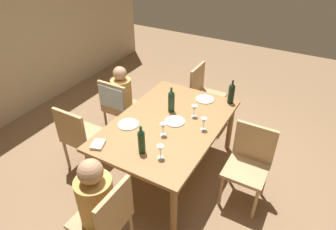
# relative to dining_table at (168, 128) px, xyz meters

# --- Properties ---
(ground_plane) EXTENTS (10.00, 10.00, 0.00)m
(ground_plane) POSITION_rel_dining_table_xyz_m (0.00, 0.00, -0.68)
(ground_plane) COLOR #846647
(dining_table) EXTENTS (1.73, 1.16, 0.76)m
(dining_table) POSITION_rel_dining_table_xyz_m (0.00, 0.00, 0.00)
(dining_table) COLOR olive
(dining_table) RESTS_ON ground_plane
(chair_left_end) EXTENTS (0.44, 0.44, 0.92)m
(chair_left_end) POSITION_rel_dining_table_xyz_m (-1.25, -0.09, -0.15)
(chair_left_end) COLOR tan
(chair_left_end) RESTS_ON ground_plane
(chair_far_right) EXTENTS (0.46, 0.44, 0.92)m
(chair_far_right) POSITION_rel_dining_table_xyz_m (0.27, 0.96, -0.09)
(chair_far_right) COLOR tan
(chair_far_right) RESTS_ON ground_plane
(chair_near) EXTENTS (0.44, 0.44, 0.92)m
(chair_near) POSITION_rel_dining_table_xyz_m (0.09, -0.96, -0.15)
(chair_near) COLOR tan
(chair_near) RESTS_ON ground_plane
(chair_right_end) EXTENTS (0.44, 0.44, 0.92)m
(chair_right_end) POSITION_rel_dining_table_xyz_m (1.25, 0.09, -0.15)
(chair_right_end) COLOR tan
(chair_right_end) RESTS_ON ground_plane
(chair_far_left) EXTENTS (0.44, 0.44, 0.92)m
(chair_far_left) POSITION_rel_dining_table_xyz_m (-0.48, 0.96, -0.15)
(chair_far_left) COLOR tan
(chair_far_left) RESTS_ON ground_plane
(person_woman_host) EXTENTS (0.31, 0.36, 1.15)m
(person_woman_host) POSITION_rel_dining_table_xyz_m (-1.25, 0.03, -0.02)
(person_woman_host) COLOR #33333D
(person_woman_host) RESTS_ON ground_plane
(person_man_bearded) EXTENTS (0.32, 0.28, 1.08)m
(person_man_bearded) POSITION_rel_dining_table_xyz_m (0.42, 0.96, -0.05)
(person_man_bearded) COLOR #33333D
(person_man_bearded) RESTS_ON ground_plane
(wine_bottle_tall_green) EXTENTS (0.08, 0.08, 0.31)m
(wine_bottle_tall_green) POSITION_rel_dining_table_xyz_m (0.77, -0.47, 0.22)
(wine_bottle_tall_green) COLOR black
(wine_bottle_tall_green) RESTS_ON dining_table
(wine_bottle_dark_red) EXTENTS (0.07, 0.07, 0.32)m
(wine_bottle_dark_red) POSITION_rel_dining_table_xyz_m (-0.58, -0.03, 0.22)
(wine_bottle_dark_red) COLOR #19381E
(wine_bottle_dark_red) RESTS_ON dining_table
(wine_bottle_short_olive) EXTENTS (0.08, 0.08, 0.32)m
(wine_bottle_short_olive) POSITION_rel_dining_table_xyz_m (0.23, 0.08, 0.22)
(wine_bottle_short_olive) COLOR #19381E
(wine_bottle_short_olive) RESTS_ON dining_table
(wine_glass_near_left) EXTENTS (0.07, 0.07, 0.15)m
(wine_glass_near_left) POSITION_rel_dining_table_xyz_m (-0.23, -0.07, 0.18)
(wine_glass_near_left) COLOR silver
(wine_glass_near_left) RESTS_ON dining_table
(wine_glass_centre) EXTENTS (0.07, 0.07, 0.15)m
(wine_glass_centre) POSITION_rel_dining_table_xyz_m (0.07, -0.41, 0.18)
(wine_glass_centre) COLOR silver
(wine_glass_centre) RESTS_ON dining_table
(wine_glass_near_right) EXTENTS (0.07, 0.07, 0.15)m
(wine_glass_near_right) POSITION_rel_dining_table_xyz_m (-0.56, -0.23, 0.18)
(wine_glass_near_right) COLOR silver
(wine_glass_near_right) RESTS_ON dining_table
(wine_glass_far) EXTENTS (0.07, 0.07, 0.15)m
(wine_glass_far) POSITION_rel_dining_table_xyz_m (0.26, -0.20, 0.18)
(wine_glass_far) COLOR silver
(wine_glass_far) RESTS_ON dining_table
(dinner_plate_host) EXTENTS (0.24, 0.24, 0.01)m
(dinner_plate_host) POSITION_rel_dining_table_xyz_m (0.67, -0.17, 0.08)
(dinner_plate_host) COLOR silver
(dinner_plate_host) RESTS_ON dining_table
(dinner_plate_guest_left) EXTENTS (0.23, 0.23, 0.01)m
(dinner_plate_guest_left) POSITION_rel_dining_table_xyz_m (0.05, -0.06, 0.08)
(dinner_plate_guest_left) COLOR white
(dinner_plate_guest_left) RESTS_ON dining_table
(dinner_plate_guest_right) EXTENTS (0.24, 0.24, 0.01)m
(dinner_plate_guest_right) POSITION_rel_dining_table_xyz_m (-0.26, 0.37, 0.08)
(dinner_plate_guest_right) COLOR white
(dinner_plate_guest_right) RESTS_ON dining_table
(folded_napkin) EXTENTS (0.19, 0.17, 0.03)m
(folded_napkin) POSITION_rel_dining_table_xyz_m (-0.72, 0.42, 0.09)
(folded_napkin) COLOR beige
(folded_napkin) RESTS_ON dining_table
(handbag) EXTENTS (0.19, 0.30, 0.22)m
(handbag) POSITION_rel_dining_table_xyz_m (-0.04, 0.96, -0.57)
(handbag) COLOR brown
(handbag) RESTS_ON ground_plane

